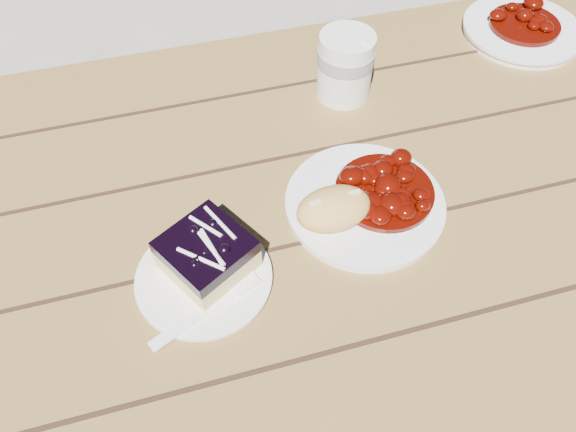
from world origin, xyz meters
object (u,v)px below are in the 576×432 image
object	(u,v)px
main_plate	(364,205)
blueberry_cake	(207,254)
picnic_table	(231,273)
dessert_plate	(204,279)
bread_roll	(333,209)
coffee_cup	(345,66)
second_plate	(522,31)

from	to	relation	value
main_plate	blueberry_cake	distance (m)	0.24
picnic_table	dessert_plate	xyz separation A→B (m)	(-0.04, -0.10, 0.17)
bread_roll	dessert_plate	world-z (taller)	bread_roll
coffee_cup	dessert_plate	bearing A→B (deg)	-134.10
dessert_plate	second_plate	xyz separation A→B (m)	(0.67, 0.37, 0.00)
main_plate	dessert_plate	bearing A→B (deg)	-166.65
bread_roll	coffee_cup	distance (m)	0.28
dessert_plate	coffee_cup	bearing A→B (deg)	45.90
picnic_table	blueberry_cake	world-z (taller)	blueberry_cake
blueberry_cake	second_plate	world-z (taller)	blueberry_cake
main_plate	blueberry_cake	world-z (taller)	blueberry_cake
coffee_cup	second_plate	bearing A→B (deg)	10.23
dessert_plate	coffee_cup	world-z (taller)	coffee_cup
picnic_table	bread_roll	xyz separation A→B (m)	(0.14, -0.07, 0.20)
picnic_table	coffee_cup	bearing A→B (deg)	38.50
bread_roll	second_plate	distance (m)	0.59
main_plate	bread_roll	world-z (taller)	bread_roll
main_plate	bread_roll	size ratio (longest dim) A/B	2.13
bread_roll	dessert_plate	bearing A→B (deg)	-168.71
blueberry_cake	second_plate	size ratio (longest dim) A/B	0.63
dessert_plate	coffee_cup	xyz separation A→B (m)	(0.29, 0.30, 0.05)
main_plate	blueberry_cake	size ratio (longest dim) A/B	1.64
bread_roll	second_plate	xyz separation A→B (m)	(0.48, 0.33, -0.03)
picnic_table	second_plate	size ratio (longest dim) A/B	9.42
bread_roll	second_plate	size ratio (longest dim) A/B	0.48
picnic_table	blueberry_cake	bearing A→B (deg)	-110.59
picnic_table	blueberry_cake	distance (m)	0.22
bread_roll	dessert_plate	distance (m)	0.19
blueberry_cake	second_plate	bearing A→B (deg)	-1.73
picnic_table	bread_roll	bearing A→B (deg)	-25.11
bread_roll	second_plate	bearing A→B (deg)	34.53
main_plate	coffee_cup	bearing A→B (deg)	78.03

